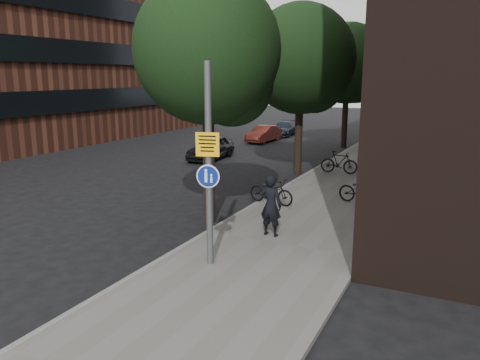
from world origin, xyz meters
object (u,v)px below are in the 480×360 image
Objects in this scene: signpost at (209,166)px; parked_car_near at (211,147)px; pedestrian at (271,205)px; parked_bike_facade_near at (363,191)px.

signpost is 1.25× the size of parked_car_near.
pedestrian is at bearing 63.07° from signpost.
parked_bike_facade_near is (1.66, 4.50, -0.41)m from pedestrian.
pedestrian reaches higher than parked_car_near.
pedestrian is at bearing -57.67° from parked_car_near.
parked_car_near is at bearing -48.57° from pedestrian.
signpost is 15.24m from parked_car_near.
parked_car_near is at bearing 69.52° from parked_bike_facade_near.
pedestrian is at bearing 171.82° from parked_bike_facade_near.
parked_bike_facade_near is (2.20, 7.01, -1.94)m from signpost.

